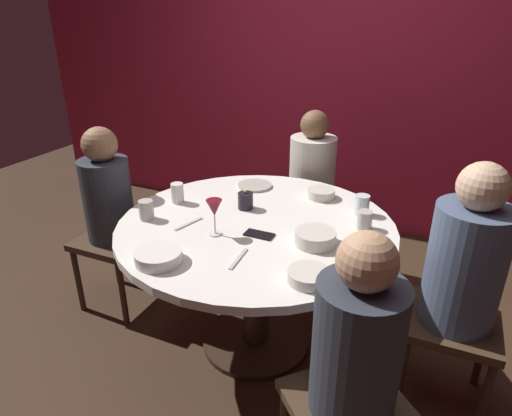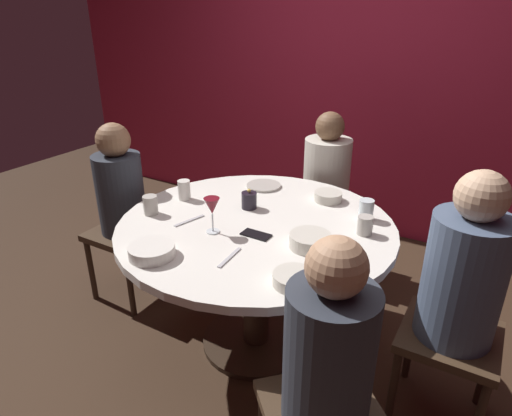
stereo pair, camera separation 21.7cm
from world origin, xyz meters
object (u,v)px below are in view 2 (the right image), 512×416
Objects in this scene: candle_holder at (249,200)px; dinner_plate at (264,186)px; bowl_sauce_side at (310,241)px; seated_diner_back at (327,176)px; cell_phone at (256,235)px; seated_diner_right at (463,280)px; bowl_small_white at (328,196)px; bowl_salad_center at (294,279)px; cup_by_left_diner at (366,210)px; cup_near_candle at (184,190)px; bowl_serving_large at (152,251)px; cup_center_front at (365,225)px; dining_table at (256,249)px; wine_glass at (212,208)px; seated_diner_front_right at (329,358)px; cup_by_right_diner at (150,205)px; seated_diner_left at (121,195)px.

candle_holder is 0.54× the size of dinner_plate.
candle_holder is 0.59× the size of bowl_sauce_side.
seated_diner_back is 8.14× the size of cell_phone.
seated_diner_right is 1.10m from candle_holder.
candle_holder is 0.72× the size of bowl_small_white.
bowl_small_white is 0.82× the size of bowl_sauce_side.
candle_holder reaches higher than bowl_salad_center.
seated_diner_right is (0.96, -0.94, 0.03)m from seated_diner_back.
bowl_small_white is 0.29m from cup_by_left_diner.
candle_holder is at bearing 11.70° from cup_near_candle.
cup_near_candle is (-0.38, -0.08, 0.01)m from candle_holder.
seated_diner_back is 5.67× the size of bowl_serving_large.
cup_by_left_diner is 0.17m from cup_center_front.
cell_phone is (0.07, -1.06, 0.06)m from seated_diner_back.
cell_phone is at bearing 3.75° from seated_diner_back.
candle_holder is 0.32m from dinner_plate.
seated_diner_back is at bearing 122.63° from cup_center_front.
cup_center_front reaches higher than dining_table.
wine_glass is 0.86× the size of dinner_plate.
cup_near_candle is (-0.57, 0.18, 0.05)m from cell_phone.
seated_diner_front_right reaches higher than cup_by_right_diner.
cup_by_left_diner is at bearing 50.45° from bowl_serving_large.
cup_near_candle is at bearing 7.23° from seated_diner_left.
wine_glass is at bearing -0.95° from cup_by_right_diner.
seated_diner_right reaches higher than cell_phone.
wine_glass is (-0.13, -0.19, 0.28)m from dining_table.
seated_diner_front_right is 1.18m from bowl_small_white.
wine_glass reaches higher than dinner_plate.
cup_by_right_diner is (-0.93, 0.21, 0.03)m from bowl_salad_center.
candle_holder is (-0.12, -0.81, 0.10)m from seated_diner_back.
wine_glass reaches higher than bowl_serving_large.
seated_diner_right is at bearing 8.32° from bowl_sauce_side.
seated_diner_left is at bearing 175.89° from bowl_sauce_side.
seated_diner_front_right is at bearing -51.97° from dinner_plate.
cup_center_front reaches higher than cell_phone.
seated_diner_right is 11.39× the size of cup_by_left_diner.
cup_near_candle is (-0.29, -0.39, 0.05)m from dinner_plate.
cup_near_candle is at bearing -174.50° from cup_center_front.
dining_table is at bearing -115.04° from bowl_small_white.
cell_phone is 1.32× the size of cup_by_left_diner.
cup_center_front is (-0.14, 0.80, 0.10)m from seated_diner_front_right.
dinner_plate is 2.06× the size of cup_by_right_diner.
dining_table is 0.92m from seated_diner_front_right.
wine_glass reaches higher than bowl_sauce_side.
wine_glass is at bearing 73.41° from bowl_serving_large.
cup_center_front is (0.44, 0.27, 0.04)m from cell_phone.
wine_glass is 0.73m from cup_center_front.
seated_diner_back is 0.95× the size of seated_diner_right.
seated_diner_front_right is at bearing -131.67° from cell_phone.
cup_by_left_diner reaches higher than bowl_salad_center.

